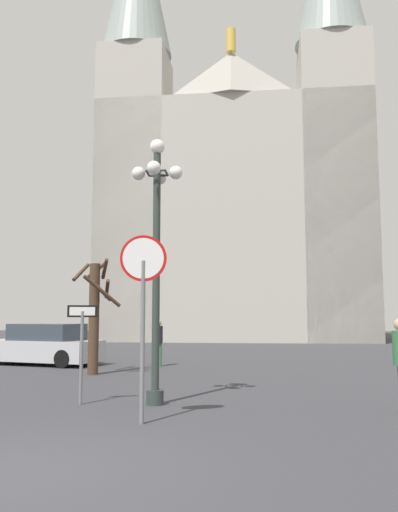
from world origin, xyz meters
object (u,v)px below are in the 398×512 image
one_way_arrow_sign (82,340)px  bare_tree (95,312)px  parked_car_near_silver (43,346)px  stop_sign (143,289)px  cathedral (235,190)px  street_lamp (156,241)px  pedestrian_standing (158,338)px

one_way_arrow_sign → bare_tree: 5.73m
one_way_arrow_sign → parked_car_near_silver: one_way_arrow_sign is taller
one_way_arrow_sign → bare_tree: (-1.31, 5.54, 0.64)m
stop_sign → parked_car_near_silver: stop_sign is taller
bare_tree → stop_sign: bearing=-68.2°
stop_sign → one_way_arrow_sign: bearing=131.6°
stop_sign → cathedral: bearing=87.9°
one_way_arrow_sign → cathedral: bearing=84.7°
cathedral → one_way_arrow_sign: bearing=-95.3°
street_lamp → pedestrian_standing: 8.75m
street_lamp → bare_tree: size_ratio=1.55×
pedestrian_standing → cathedral: bearing=83.5°
one_way_arrow_sign → street_lamp: bearing=3.7°
bare_tree → parked_car_near_silver: (-2.86, 3.13, -1.24)m
one_way_arrow_sign → parked_car_near_silver: 9.64m
cathedral → one_way_arrow_sign: cathedral is taller
parked_car_near_silver → pedestrian_standing: bearing=-3.2°
stop_sign → street_lamp: size_ratio=0.57×
street_lamp → parked_car_near_silver: 10.66m
stop_sign → street_lamp: (-0.10, 1.96, 1.14)m
cathedral → street_lamp: 31.61m
one_way_arrow_sign → street_lamp: 2.62m
cathedral → bare_tree: 27.21m
parked_car_near_silver → one_way_arrow_sign: bearing=-64.3°
stop_sign → bare_tree: size_ratio=0.89×
cathedral → pedestrian_standing: 24.76m
one_way_arrow_sign → pedestrian_standing: bearing=88.1°
one_way_arrow_sign → bare_tree: bare_tree is taller
stop_sign → bare_tree: bare_tree is taller
street_lamp → one_way_arrow_sign: bearing=-176.3°
cathedral → stop_sign: (-1.16, -32.40, -9.56)m
street_lamp → bare_tree: 6.32m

